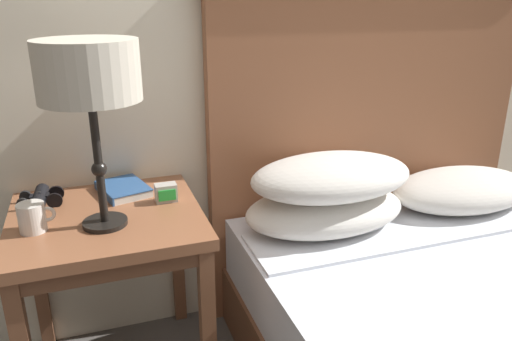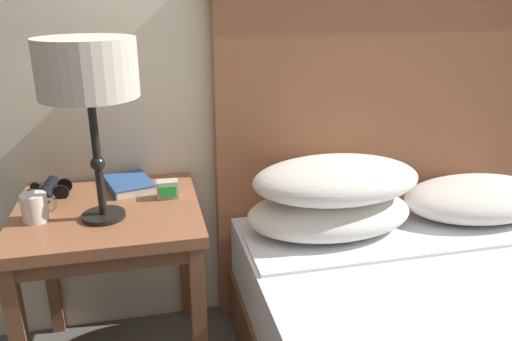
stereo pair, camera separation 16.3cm
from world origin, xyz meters
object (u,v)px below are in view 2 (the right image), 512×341
nightstand (110,229)px  alarm_clock (167,189)px  table_lamp (88,73)px  coffee_mug (35,208)px  book_on_nightstand (129,184)px  binoculars_pair (49,190)px

nightstand → alarm_clock: (0.20, 0.03, 0.11)m
table_lamp → coffee_mug: 0.44m
table_lamp → alarm_clock: size_ratio=7.65×
nightstand → alarm_clock: bearing=7.7°
coffee_mug → alarm_clock: bearing=12.9°
nightstand → table_lamp: bearing=-93.4°
table_lamp → book_on_nightstand: (0.07, 0.24, -0.43)m
table_lamp → book_on_nightstand: size_ratio=2.42×
table_lamp → binoculars_pair: table_lamp is taller
nightstand → alarm_clock: alarm_clock is taller
table_lamp → alarm_clock: (0.20, 0.12, -0.41)m
book_on_nightstand → binoculars_pair: bearing=-176.8°
nightstand → book_on_nightstand: book_on_nightstand is taller
nightstand → coffee_mug: size_ratio=6.04×
nightstand → alarm_clock: 0.23m
alarm_clock → binoculars_pair: bearing=164.8°
table_lamp → book_on_nightstand: table_lamp is taller
nightstand → binoculars_pair: size_ratio=3.86×
coffee_mug → binoculars_pair: bearing=87.9°
coffee_mug → alarm_clock: 0.41m
book_on_nightstand → alarm_clock: (0.13, -0.12, 0.02)m
book_on_nightstand → binoculars_pair: (-0.26, -0.01, 0.01)m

